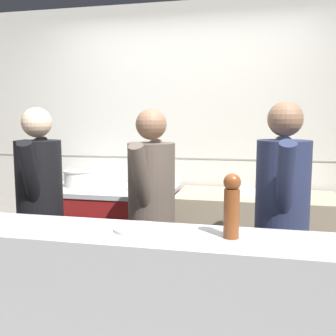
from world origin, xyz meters
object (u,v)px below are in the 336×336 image
at_px(stock_pot, 78,178).
at_px(plated_dish_appetiser, 138,229).
at_px(mixing_bowl_steel, 246,187).
at_px(sauce_pot, 145,182).
at_px(pepper_mill, 232,204).
at_px(chef_head_cook, 40,206).
at_px(oven_range, 110,236).
at_px(chef_line, 282,218).
at_px(chef_sous, 152,211).

height_order(stock_pot, plated_dish_appetiser, stock_pot).
bearing_deg(mixing_bowl_steel, sauce_pot, -173.52).
height_order(pepper_mill, chef_head_cook, chef_head_cook).
xyz_separation_m(plated_dish_appetiser, pepper_mill, (0.48, -0.02, 0.16)).
bearing_deg(pepper_mill, oven_range, 129.66).
distance_m(sauce_pot, chef_line, 1.34).
bearing_deg(sauce_pot, chef_head_cook, -128.31).
bearing_deg(pepper_mill, stock_pot, 136.10).
bearing_deg(sauce_pot, chef_sous, -70.44).
relative_size(plated_dish_appetiser, chef_head_cook, 0.16).
bearing_deg(chef_head_cook, chef_sous, -11.72).
xyz_separation_m(stock_pot, mixing_bowl_steel, (1.53, 0.03, -0.03)).
bearing_deg(chef_sous, chef_line, -1.36).
relative_size(oven_range, chef_head_cook, 0.74).
relative_size(sauce_pot, mixing_bowl_steel, 1.00).
relative_size(chef_head_cook, chef_sous, 1.01).
bearing_deg(chef_sous, mixing_bowl_steel, 54.53).
relative_size(stock_pot, chef_head_cook, 0.17).
relative_size(oven_range, sauce_pot, 4.89).
xyz_separation_m(mixing_bowl_steel, chef_line, (0.24, -0.85, -0.04)).
bearing_deg(chef_head_cook, oven_range, 58.45).
height_order(stock_pot, chef_head_cook, chef_head_cook).
xyz_separation_m(sauce_pot, chef_sous, (0.24, -0.68, -0.09)).
height_order(oven_range, chef_head_cook, chef_head_cook).
height_order(stock_pot, mixing_bowl_steel, stock_pot).
xyz_separation_m(stock_pot, pepper_mill, (1.50, -1.44, 0.13)).
bearing_deg(chef_sous, oven_range, 131.98).
distance_m(stock_pot, chef_sous, 1.18).
relative_size(sauce_pot, chef_line, 0.15).
height_order(oven_range, chef_sous, chef_sous).
relative_size(plated_dish_appetiser, chef_sous, 0.16).
relative_size(plated_dish_appetiser, pepper_mill, 0.79).
height_order(stock_pot, chef_sous, chef_sous).
xyz_separation_m(plated_dish_appetiser, chef_sous, (-0.11, 0.67, -0.07)).
bearing_deg(mixing_bowl_steel, chef_head_cook, -149.98).
distance_m(mixing_bowl_steel, pepper_mill, 1.48).
xyz_separation_m(mixing_bowl_steel, chef_sous, (-0.62, -0.78, -0.06)).
xyz_separation_m(mixing_bowl_steel, pepper_mill, (-0.03, -1.47, 0.17)).
bearing_deg(sauce_pot, plated_dish_appetiser, -75.46).
xyz_separation_m(mixing_bowl_steel, chef_head_cook, (-1.45, -0.84, -0.05)).
bearing_deg(pepper_mill, mixing_bowl_steel, 88.81).
bearing_deg(oven_range, plated_dish_appetiser, -63.40).
xyz_separation_m(oven_range, sauce_pot, (0.36, -0.06, 0.53)).
bearing_deg(pepper_mill, plated_dish_appetiser, 177.21).
bearing_deg(chef_head_cook, stock_pot, 80.51).
xyz_separation_m(stock_pot, sauce_pot, (0.67, -0.07, -0.00)).
xyz_separation_m(plated_dish_appetiser, chef_head_cook, (-0.93, 0.61, -0.06)).
height_order(mixing_bowl_steel, chef_head_cook, chef_head_cook).
distance_m(pepper_mill, chef_head_cook, 1.57).
height_order(chef_head_cook, chef_line, chef_line).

